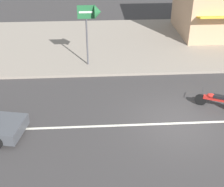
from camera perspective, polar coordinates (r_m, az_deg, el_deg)
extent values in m
plane|color=#383535|center=(14.07, 12.07, -5.35)|extent=(160.00, 160.00, 0.00)
cube|color=silver|center=(14.07, 12.08, -5.34)|extent=(50.40, 0.14, 0.01)
cube|color=gray|center=(22.44, 6.06, 9.34)|extent=(68.00, 10.00, 0.15)
cylinder|color=black|center=(14.17, -17.77, -4.49)|extent=(0.63, 0.34, 0.60)
cylinder|color=black|center=(15.48, 15.90, -1.09)|extent=(0.55, 0.32, 0.56)
cube|color=red|center=(15.37, 18.46, -0.91)|extent=(1.10, 0.60, 0.18)
cube|color=black|center=(15.30, 19.16, -0.57)|extent=(0.65, 0.47, 0.12)
ellipsoid|color=red|center=(15.31, 17.67, -0.37)|extent=(0.46, 0.38, 0.22)
cylinder|color=#232326|center=(15.23, 16.28, 0.49)|extent=(0.26, 0.52, 0.03)
cylinder|color=#4C4C51|center=(18.24, -4.57, 9.34)|extent=(0.10, 0.10, 2.79)
cube|color=#236638|center=(17.65, -4.81, 14.62)|extent=(0.95, 0.06, 0.73)
cone|color=#236638|center=(17.65, -2.62, 14.69)|extent=(0.36, 0.80, 0.80)
cube|color=white|center=(17.62, -4.81, 14.59)|extent=(0.76, 0.01, 0.10)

